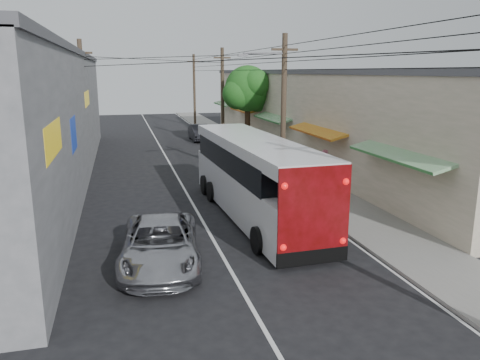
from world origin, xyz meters
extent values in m
plane|color=black|center=(0.00, 0.00, 0.00)|extent=(120.00, 120.00, 0.00)
cube|color=slate|center=(6.50, 20.00, 0.06)|extent=(3.00, 80.00, 0.12)
cube|color=beige|center=(11.00, 22.00, 3.00)|extent=(6.00, 40.00, 6.00)
cube|color=#4C4C51|center=(11.00, 22.00, 6.10)|extent=(6.20, 40.00, 0.30)
cube|color=#1A7823|center=(7.70, 6.00, 2.90)|extent=(1.39, 6.00, 0.46)
cube|color=#CA5417|center=(7.70, 14.00, 2.90)|extent=(1.39, 6.00, 0.46)
cube|color=#1A7823|center=(7.70, 22.00, 2.90)|extent=(1.39, 6.00, 0.46)
cube|color=#CA5417|center=(7.70, 30.00, 2.90)|extent=(1.39, 6.00, 0.46)
cube|color=#1A7823|center=(7.70, 38.00, 2.90)|extent=(1.39, 6.00, 0.46)
cube|color=gray|center=(-8.50, 18.00, 3.50)|extent=(7.00, 36.00, 7.00)
cube|color=#4C4C51|center=(-8.50, 18.00, 7.10)|extent=(7.20, 36.00, 0.30)
cube|color=yellow|center=(-5.05, 4.00, 4.20)|extent=(0.12, 3.50, 1.00)
cube|color=#1433A5|center=(-5.05, 10.00, 3.60)|extent=(0.12, 2.20, 1.40)
cube|color=yellow|center=(-5.05, 20.00, 4.50)|extent=(0.12, 4.00, 0.90)
cylinder|color=#473828|center=(5.20, 13.00, 4.00)|extent=(0.28, 0.28, 8.00)
cube|color=#473828|center=(5.20, 13.00, 7.20)|extent=(1.40, 0.12, 0.12)
cylinder|color=#473828|center=(5.20, 28.00, 4.00)|extent=(0.28, 0.28, 8.00)
cube|color=#473828|center=(5.20, 28.00, 7.20)|extent=(1.40, 0.12, 0.12)
cylinder|color=#473828|center=(5.20, 43.00, 4.00)|extent=(0.28, 0.28, 8.00)
cube|color=#473828|center=(5.20, 43.00, 7.20)|extent=(1.40, 0.12, 0.12)
cylinder|color=#473828|center=(-5.20, 20.00, 4.00)|extent=(0.28, 0.28, 8.00)
cube|color=#473828|center=(-5.20, 20.00, 7.20)|extent=(1.40, 0.12, 0.12)
cylinder|color=#59595E|center=(4.10, 13.00, 7.00)|extent=(2.20, 0.10, 0.10)
cube|color=#59595E|center=(3.00, 13.00, 6.90)|extent=(0.50, 0.18, 0.12)
cylinder|color=#3F2B19|center=(6.80, 26.00, 2.00)|extent=(0.44, 0.44, 4.00)
sphere|color=#1D4E14|center=(6.80, 26.00, 4.80)|extent=(3.60, 3.60, 3.60)
sphere|color=#1D4E14|center=(7.80, 26.60, 4.20)|extent=(2.60, 2.60, 2.60)
sphere|color=#1D4E14|center=(5.90, 25.60, 4.40)|extent=(2.40, 2.40, 2.40)
sphere|color=#1D4E14|center=(7.20, 25.00, 5.20)|extent=(2.20, 2.20, 2.20)
sphere|color=#1D4E14|center=(6.50, 26.90, 5.00)|extent=(2.00, 2.00, 2.00)
cube|color=white|center=(2.28, 8.29, 1.11)|extent=(2.88, 11.68, 1.84)
cube|color=black|center=(2.26, 8.77, 2.46)|extent=(2.82, 9.75, 0.97)
cube|color=white|center=(2.28, 8.29, 3.14)|extent=(2.88, 11.68, 0.48)
cube|color=maroon|center=(2.51, 2.47, 1.93)|extent=(2.40, 0.17, 2.80)
cube|color=black|center=(2.51, 2.47, 0.43)|extent=(2.42, 0.19, 0.48)
sphere|color=red|center=(1.50, 2.40, 0.87)|extent=(0.21, 0.21, 0.21)
sphere|color=red|center=(3.53, 2.49, 0.87)|extent=(0.21, 0.21, 0.21)
sphere|color=red|center=(1.50, 2.40, 2.80)|extent=(0.21, 0.21, 0.21)
sphere|color=red|center=(3.53, 2.49, 2.80)|extent=(0.21, 0.21, 0.21)
cylinder|color=black|center=(1.24, 4.18, 0.48)|extent=(0.33, 0.98, 0.97)
cylinder|color=black|center=(3.65, 4.28, 0.48)|extent=(0.33, 0.98, 0.97)
cylinder|color=black|center=(0.96, 11.13, 0.48)|extent=(0.33, 0.98, 0.97)
cylinder|color=black|center=(3.37, 11.23, 0.48)|extent=(0.33, 0.98, 0.97)
cylinder|color=black|center=(0.90, 12.58, 0.48)|extent=(0.33, 0.98, 0.97)
cylinder|color=black|center=(3.31, 12.68, 0.48)|extent=(0.33, 0.98, 0.97)
imported|color=#ABABB2|center=(-2.09, 4.01, 0.73)|extent=(2.97, 5.49, 1.46)
imported|color=#96959C|center=(3.80, 17.15, 0.91)|extent=(3.32, 6.53, 1.81)
imported|color=#222227|center=(4.60, 20.75, 0.67)|extent=(1.84, 4.01, 1.33)
imported|color=black|center=(3.80, 31.51, 0.72)|extent=(1.56, 4.37, 1.44)
imported|color=#C46887|center=(7.52, 12.77, 1.06)|extent=(0.69, 0.45, 1.88)
imported|color=#7E9AB7|center=(5.40, 12.31, 0.95)|extent=(0.90, 0.75, 1.66)
camera|label=1|loc=(-3.10, -10.28, 6.11)|focal=35.00mm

